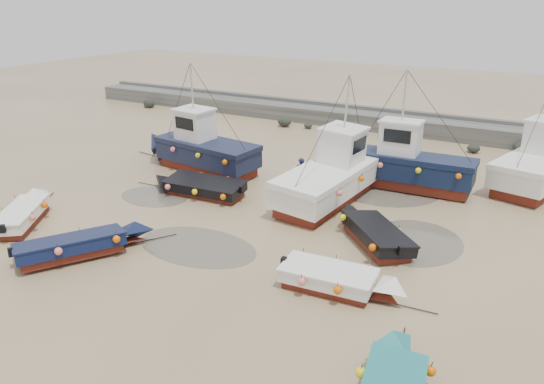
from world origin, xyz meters
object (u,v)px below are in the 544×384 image
(dinghy_1, at_px, (80,243))
(cabin_boat_0, at_px, (200,147))
(dinghy_5, at_px, (338,278))
(cabin_boat_2, at_px, (402,163))
(dinghy_0, at_px, (25,211))
(dinghy_4, at_px, (199,185))
(cabin_boat_3, at_px, (542,162))
(cabin_boat_1, at_px, (335,173))
(person, at_px, (300,189))
(dinghy_6, at_px, (372,230))

(dinghy_1, relative_size, cabin_boat_0, 0.61)
(dinghy_5, relative_size, cabin_boat_2, 0.60)
(dinghy_0, height_order, dinghy_1, same)
(dinghy_4, xyz_separation_m, cabin_boat_3, (15.41, 10.07, 0.82))
(dinghy_0, height_order, dinghy_5, same)
(dinghy_0, distance_m, cabin_boat_2, 18.89)
(dinghy_5, distance_m, cabin_boat_0, 15.34)
(cabin_boat_1, bearing_deg, cabin_boat_2, 56.00)
(cabin_boat_1, distance_m, person, 2.46)
(cabin_boat_3, bearing_deg, person, -133.00)
(cabin_boat_2, height_order, person, cabin_boat_2)
(dinghy_4, distance_m, cabin_boat_3, 18.42)
(cabin_boat_1, xyz_separation_m, cabin_boat_2, (2.54, 3.20, 0.05))
(dinghy_5, xyz_separation_m, cabin_boat_2, (-1.15, 11.63, 0.81))
(cabin_boat_1, xyz_separation_m, cabin_boat_3, (9.09, 7.06, 0.04))
(cabin_boat_0, relative_size, cabin_boat_2, 1.03)
(dinghy_4, bearing_deg, cabin_boat_1, -68.07)
(dinghy_4, distance_m, person, 5.40)
(dinghy_6, relative_size, person, 2.84)
(dinghy_0, bearing_deg, cabin_boat_0, 44.65)
(dinghy_4, height_order, cabin_boat_0, cabin_boat_0)
(dinghy_0, distance_m, dinghy_6, 15.67)
(person, bearing_deg, cabin_boat_0, -43.83)
(person, bearing_deg, cabin_boat_2, 170.27)
(dinghy_6, bearing_deg, dinghy_4, 129.77)
(dinghy_5, xyz_separation_m, person, (-5.75, 8.71, -0.56))
(dinghy_4, height_order, cabin_boat_3, cabin_boat_3)
(cabin_boat_1, height_order, person, cabin_boat_1)
(cabin_boat_2, bearing_deg, cabin_boat_1, 139.08)
(cabin_boat_1, bearing_deg, cabin_boat_3, 42.29)
(dinghy_5, relative_size, cabin_boat_0, 0.58)
(dinghy_1, distance_m, dinghy_6, 11.94)
(cabin_boat_2, bearing_deg, dinghy_0, 131.02)
(dinghy_0, height_order, cabin_boat_0, cabin_boat_0)
(dinghy_6, height_order, cabin_boat_2, cabin_boat_2)
(cabin_boat_3, distance_m, person, 13.13)
(dinghy_1, height_order, dinghy_5, same)
(dinghy_6, bearing_deg, dinghy_5, -130.62)
(person, bearing_deg, dinghy_5, 81.23)
(dinghy_4, xyz_separation_m, dinghy_6, (9.73, -1.03, 0.01))
(cabin_boat_2, bearing_deg, dinghy_1, 145.30)
(dinghy_1, xyz_separation_m, cabin_boat_2, (8.89, 14.10, 0.83))
(dinghy_0, height_order, dinghy_4, same)
(dinghy_4, distance_m, dinghy_5, 11.38)
(dinghy_4, distance_m, cabin_boat_1, 7.04)
(dinghy_0, xyz_separation_m, cabin_boat_2, (13.70, 12.99, 0.82))
(dinghy_0, xyz_separation_m, dinghy_5, (14.85, 1.35, 0.01))
(dinghy_6, relative_size, cabin_boat_1, 0.46)
(dinghy_6, bearing_deg, person, 97.61)
(dinghy_6, xyz_separation_m, cabin_boat_0, (-12.19, 4.49, 0.81))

